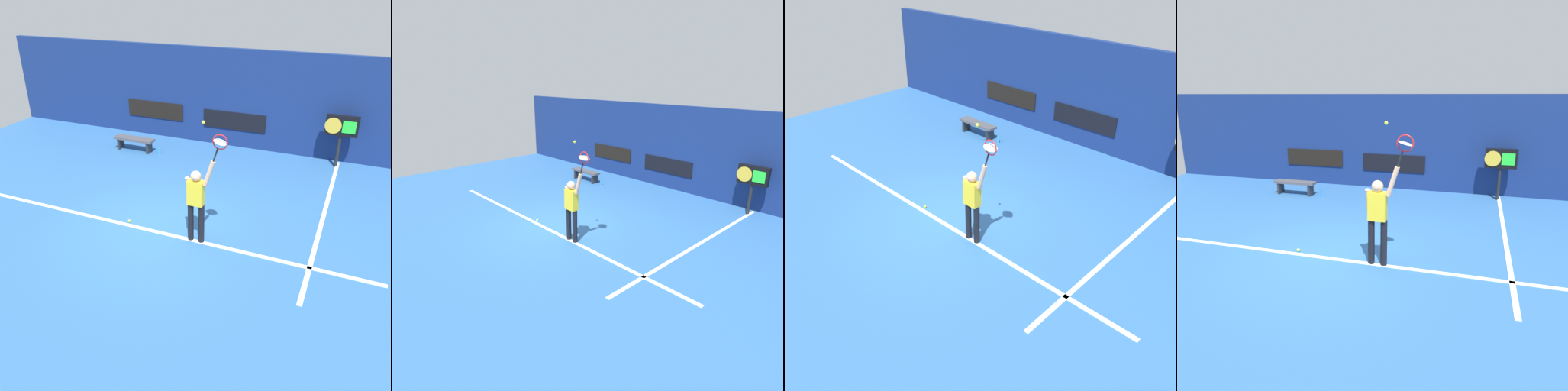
# 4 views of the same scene
# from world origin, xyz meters

# --- Properties ---
(ground_plane) EXTENTS (18.00, 18.00, 0.00)m
(ground_plane) POSITION_xyz_m (0.00, 0.00, 0.00)
(ground_plane) COLOR #2D609E
(back_wall) EXTENTS (18.00, 0.20, 3.23)m
(back_wall) POSITION_xyz_m (0.00, 5.72, 1.62)
(back_wall) COLOR navy
(back_wall) RESTS_ON ground_plane
(sponsor_banner_center) EXTENTS (2.20, 0.03, 0.60)m
(sponsor_banner_center) POSITION_xyz_m (0.00, 5.60, 0.90)
(sponsor_banner_center) COLOR black
(sponsor_banner_portside) EXTENTS (2.20, 0.03, 0.60)m
(sponsor_banner_portside) POSITION_xyz_m (-3.00, 5.60, 0.96)
(sponsor_banner_portside) COLOR black
(court_baseline) EXTENTS (10.00, 0.10, 0.01)m
(court_baseline) POSITION_xyz_m (0.00, -0.33, 0.01)
(court_baseline) COLOR white
(court_baseline) RESTS_ON ground_plane
(court_sideline) EXTENTS (0.10, 7.00, 0.01)m
(court_sideline) POSITION_xyz_m (3.55, 2.00, 0.01)
(court_sideline) COLOR white
(court_sideline) RESTS_ON ground_plane
(tennis_player) EXTENTS (0.66, 0.31, 1.98)m
(tennis_player) POSITION_xyz_m (1.07, -0.30, 1.01)
(tennis_player) COLOR black
(tennis_player) RESTS_ON ground_plane
(tennis_racket) EXTENTS (0.39, 0.27, 0.63)m
(tennis_racket) POSITION_xyz_m (1.55, -0.30, 2.36)
(tennis_racket) COLOR black
(tennis_ball) EXTENTS (0.07, 0.07, 0.07)m
(tennis_ball) POSITION_xyz_m (1.21, -0.29, 2.73)
(tennis_ball) COLOR #CCE033
(scoreboard_clock) EXTENTS (0.96, 0.20, 1.62)m
(scoreboard_clock) POSITION_xyz_m (3.49, 5.14, 1.25)
(scoreboard_clock) COLOR black
(scoreboard_clock) RESTS_ON ground_plane
(court_bench) EXTENTS (1.40, 0.36, 0.45)m
(court_bench) POSITION_xyz_m (-2.95, 3.93, 0.34)
(court_bench) COLOR #4C4C51
(court_bench) RESTS_ON ground_plane
(water_bottle) EXTENTS (0.07, 0.07, 0.24)m
(water_bottle) POSITION_xyz_m (-2.03, 3.93, 0.12)
(water_bottle) COLOR #338CD8
(water_bottle) RESTS_ON ground_plane
(spare_ball) EXTENTS (0.07, 0.07, 0.07)m
(spare_ball) POSITION_xyz_m (-0.71, -0.20, 0.03)
(spare_ball) COLOR #CCE033
(spare_ball) RESTS_ON ground_plane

